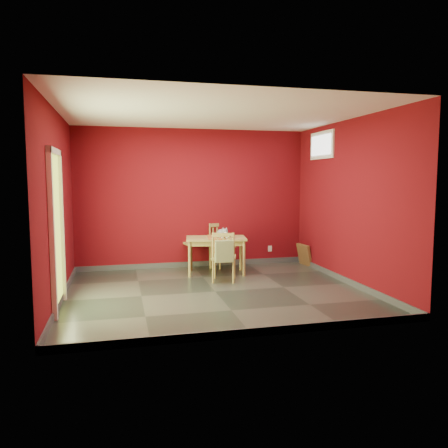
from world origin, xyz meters
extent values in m
plane|color=#2D342D|center=(0.00, 0.00, 0.00)|extent=(4.50, 4.50, 0.00)
plane|color=#610A10|center=(0.00, 2.00, 1.35)|extent=(4.50, 0.00, 4.50)
plane|color=#610A10|center=(0.00, -2.00, 1.35)|extent=(4.50, 0.00, 4.50)
plane|color=#610A10|center=(-2.25, 0.00, 1.35)|extent=(0.00, 4.00, 4.00)
plane|color=#610A10|center=(2.25, 0.00, 1.35)|extent=(0.00, 4.00, 4.00)
plane|color=white|center=(0.00, 0.00, 2.70)|extent=(4.50, 4.50, 0.00)
cube|color=#3F4244|center=(0.00, 1.99, 0.05)|extent=(4.50, 0.02, 0.10)
cube|color=#3F4244|center=(0.00, -1.99, 0.05)|extent=(4.50, 0.02, 0.10)
cube|color=#3F4244|center=(-2.24, 0.00, 0.05)|extent=(0.03, 4.00, 0.10)
cube|color=#3F4244|center=(2.24, 0.00, 0.05)|extent=(0.03, 4.00, 0.10)
cube|color=#B7D838|center=(-2.24, -0.40, 1.02)|extent=(0.02, 0.85, 2.05)
cube|color=white|center=(-2.21, -0.86, 1.06)|extent=(0.06, 0.08, 2.13)
cube|color=white|center=(-2.21, 0.06, 1.06)|extent=(0.06, 0.08, 2.13)
cube|color=white|center=(-2.21, -0.40, 2.09)|extent=(0.06, 1.01, 0.08)
cube|color=white|center=(2.23, 1.00, 2.35)|extent=(0.03, 0.90, 0.50)
cube|color=white|center=(2.21, 1.00, 2.35)|extent=(0.02, 0.76, 0.36)
cube|color=silver|center=(1.60, 1.99, 0.30)|extent=(0.08, 0.02, 0.12)
cube|color=#A6954D|center=(0.30, 1.26, 0.66)|extent=(1.16, 0.79, 0.04)
cube|color=#A6954D|center=(0.30, 1.26, 0.59)|extent=(1.04, 0.67, 0.09)
cylinder|color=#A6954D|center=(-0.23, 1.08, 0.32)|extent=(0.05, 0.05, 0.64)
cylinder|color=#A6954D|center=(-0.14, 1.59, 0.32)|extent=(0.05, 0.05, 0.64)
cylinder|color=#A6954D|center=(0.73, 0.92, 0.32)|extent=(0.05, 0.05, 0.64)
cylinder|color=#A6954D|center=(0.82, 1.43, 0.32)|extent=(0.05, 0.05, 0.64)
cube|color=#A6622A|center=(0.30, 1.26, 0.68)|extent=(0.40, 0.67, 0.01)
cube|color=#A6622A|center=(0.30, 0.94, 0.52)|extent=(0.30, 0.06, 0.31)
cube|color=#A6954D|center=(0.05, 1.88, 0.48)|extent=(0.55, 0.55, 0.04)
cylinder|color=#A6954D|center=(-0.10, 1.65, 0.23)|extent=(0.04, 0.04, 0.46)
cylinder|color=#A6954D|center=(-0.18, 2.04, 0.23)|extent=(0.04, 0.04, 0.46)
cylinder|color=#A6954D|center=(0.29, 1.73, 0.23)|extent=(0.04, 0.04, 0.46)
cylinder|color=#A6954D|center=(0.21, 2.12, 0.23)|extent=(0.04, 0.04, 0.46)
cylinder|color=#A6954D|center=(-0.18, 2.04, 0.75)|extent=(0.04, 0.04, 0.50)
cylinder|color=#A6954D|center=(0.21, 2.12, 0.75)|extent=(0.04, 0.04, 0.50)
cube|color=#A6954D|center=(0.02, 2.08, 0.96)|extent=(0.42, 0.12, 0.08)
cube|color=#A6954D|center=(-0.09, 2.06, 0.71)|extent=(0.04, 0.03, 0.39)
cube|color=#A6954D|center=(0.02, 2.08, 0.71)|extent=(0.04, 0.03, 0.39)
cube|color=#A6954D|center=(0.12, 2.10, 0.71)|extent=(0.04, 0.03, 0.39)
cube|color=#A6954D|center=(0.55, 1.84, 0.41)|extent=(0.52, 0.52, 0.04)
cylinder|color=#A6954D|center=(0.45, 1.62, 0.20)|extent=(0.03, 0.03, 0.39)
cylinder|color=#A6954D|center=(0.32, 1.94, 0.20)|extent=(0.03, 0.03, 0.39)
cylinder|color=#A6954D|center=(0.77, 1.75, 0.20)|extent=(0.03, 0.03, 0.39)
cylinder|color=#A6954D|center=(0.64, 2.07, 0.20)|extent=(0.03, 0.03, 0.39)
cylinder|color=#A6954D|center=(0.32, 1.94, 0.64)|extent=(0.03, 0.03, 0.43)
cylinder|color=#A6954D|center=(0.64, 2.07, 0.64)|extent=(0.03, 0.03, 0.43)
cube|color=#A6954D|center=(0.48, 2.00, 0.82)|extent=(0.35, 0.17, 0.07)
cube|color=#A6954D|center=(0.39, 1.96, 0.61)|extent=(0.04, 0.03, 0.33)
cube|color=#A6954D|center=(0.48, 2.00, 0.61)|extent=(0.04, 0.03, 0.33)
cube|color=#A6954D|center=(0.57, 2.04, 0.61)|extent=(0.04, 0.03, 0.33)
cube|color=#A6954D|center=(0.30, 0.65, 0.41)|extent=(0.50, 0.50, 0.04)
cylinder|color=#A6954D|center=(0.51, 0.76, 0.19)|extent=(0.03, 0.03, 0.39)
cylinder|color=#A6954D|center=(0.41, 0.44, 0.19)|extent=(0.03, 0.03, 0.39)
cylinder|color=#A6954D|center=(0.19, 0.87, 0.19)|extent=(0.03, 0.03, 0.39)
cylinder|color=#A6954D|center=(0.08, 0.54, 0.19)|extent=(0.03, 0.03, 0.39)
cylinder|color=#A6954D|center=(0.41, 0.44, 0.64)|extent=(0.03, 0.03, 0.43)
cylinder|color=#A6954D|center=(0.08, 0.54, 0.64)|extent=(0.03, 0.03, 0.43)
cube|color=#A6954D|center=(0.24, 0.49, 0.81)|extent=(0.35, 0.14, 0.07)
cube|color=#A6954D|center=(0.34, 0.46, 0.60)|extent=(0.04, 0.03, 0.33)
cube|color=#A6954D|center=(0.24, 0.49, 0.60)|extent=(0.04, 0.03, 0.33)
cube|color=#A6954D|center=(0.15, 0.52, 0.60)|extent=(0.04, 0.03, 0.33)
cube|color=#80905C|center=(0.24, 0.41, 0.55)|extent=(0.30, 0.09, 0.36)
cylinder|color=#80905C|center=(0.16, 0.47, 0.79)|extent=(0.02, 0.15, 0.02)
cylinder|color=#80905C|center=(0.33, 0.47, 0.79)|extent=(0.02, 0.15, 0.02)
cube|color=brown|center=(2.19, 1.59, 0.21)|extent=(0.19, 0.44, 0.43)
cube|color=black|center=(2.19, 1.59, 0.21)|extent=(0.13, 0.31, 0.30)
camera|label=1|loc=(-1.42, -6.45, 1.74)|focal=35.00mm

